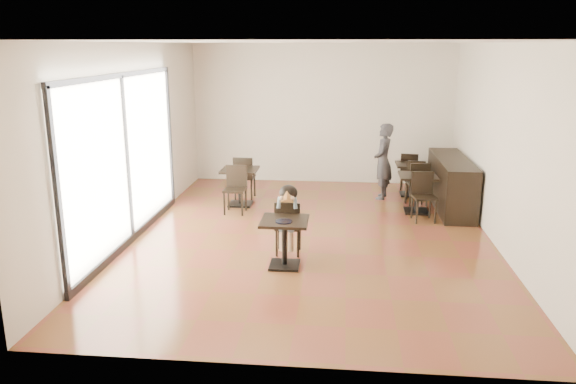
# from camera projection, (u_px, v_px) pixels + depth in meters

# --- Properties ---
(floor) EXTENTS (6.00, 8.00, 0.01)m
(floor) POSITION_uv_depth(u_px,v_px,m) (311.00, 236.00, 9.53)
(floor) COLOR brown
(floor) RESTS_ON ground
(ceiling) EXTENTS (6.00, 8.00, 0.01)m
(ceiling) POSITION_uv_depth(u_px,v_px,m) (313.00, 42.00, 8.72)
(ceiling) COLOR silver
(ceiling) RESTS_ON floor
(wall_back) EXTENTS (6.00, 0.01, 3.20)m
(wall_back) POSITION_uv_depth(u_px,v_px,m) (322.00, 114.00, 12.98)
(wall_back) COLOR beige
(wall_back) RESTS_ON floor
(wall_front) EXTENTS (6.00, 0.01, 3.20)m
(wall_front) POSITION_uv_depth(u_px,v_px,m) (287.00, 216.00, 5.28)
(wall_front) COLOR beige
(wall_front) RESTS_ON floor
(wall_left) EXTENTS (0.01, 8.00, 3.20)m
(wall_left) POSITION_uv_depth(u_px,v_px,m) (134.00, 140.00, 9.42)
(wall_left) COLOR beige
(wall_left) RESTS_ON floor
(wall_right) EXTENTS (0.01, 8.00, 3.20)m
(wall_right) POSITION_uv_depth(u_px,v_px,m) (502.00, 147.00, 8.84)
(wall_right) COLOR beige
(wall_right) RESTS_ON floor
(storefront_window) EXTENTS (0.04, 4.50, 2.60)m
(storefront_window) POSITION_uv_depth(u_px,v_px,m) (125.00, 158.00, 8.98)
(storefront_window) COLOR white
(storefront_window) RESTS_ON floor
(child_table) EXTENTS (0.68, 0.68, 0.72)m
(child_table) POSITION_uv_depth(u_px,v_px,m) (285.00, 243.00, 8.16)
(child_table) COLOR black
(child_table) RESTS_ON floor
(child_chair) EXTENTS (0.39, 0.39, 0.86)m
(child_chair) POSITION_uv_depth(u_px,v_px,m) (288.00, 227.00, 8.67)
(child_chair) COLOR black
(child_chair) RESTS_ON floor
(child) EXTENTS (0.39, 0.54, 1.09)m
(child) POSITION_uv_depth(u_px,v_px,m) (288.00, 220.00, 8.64)
(child) COLOR slate
(child) RESTS_ON child_chair
(plate) EXTENTS (0.24, 0.24, 0.01)m
(plate) POSITION_uv_depth(u_px,v_px,m) (284.00, 221.00, 7.97)
(plate) COLOR black
(plate) RESTS_ON child_table
(pizza_slice) EXTENTS (0.25, 0.19, 0.06)m
(pizza_slice) POSITION_uv_depth(u_px,v_px,m) (287.00, 198.00, 8.36)
(pizza_slice) COLOR #CEBE62
(pizza_slice) RESTS_ON child
(adult_patron) EXTENTS (0.47, 0.63, 1.59)m
(adult_patron) POSITION_uv_depth(u_px,v_px,m) (383.00, 161.00, 11.72)
(adult_patron) COLOR #37363B
(adult_patron) RESTS_ON floor
(cafe_table_mid) EXTENTS (0.80, 0.80, 0.74)m
(cafe_table_mid) POSITION_uv_depth(u_px,v_px,m) (417.00, 194.00, 10.82)
(cafe_table_mid) COLOR black
(cafe_table_mid) RESTS_ON floor
(cafe_table_left) EXTENTS (0.73, 0.73, 0.75)m
(cafe_table_left) POSITION_uv_depth(u_px,v_px,m) (240.00, 187.00, 11.31)
(cafe_table_left) COLOR black
(cafe_table_left) RESTS_ON floor
(cafe_table_back) EXTENTS (0.76, 0.76, 0.69)m
(cafe_table_back) POSITION_uv_depth(u_px,v_px,m) (411.00, 180.00, 12.07)
(cafe_table_back) COLOR black
(cafe_table_back) RESTS_ON floor
(chair_mid_a) EXTENTS (0.46, 0.46, 0.89)m
(chair_mid_a) POSITION_uv_depth(u_px,v_px,m) (417.00, 183.00, 11.33)
(chair_mid_a) COLOR black
(chair_mid_a) RESTS_ON floor
(chair_mid_b) EXTENTS (0.46, 0.46, 0.89)m
(chair_mid_b) POSITION_uv_depth(u_px,v_px,m) (424.00, 197.00, 10.27)
(chair_mid_b) COLOR black
(chair_mid_b) RESTS_ON floor
(chair_left_a) EXTENTS (0.42, 0.42, 0.91)m
(chair_left_a) POSITION_uv_depth(u_px,v_px,m) (245.00, 177.00, 11.82)
(chair_left_a) COLOR black
(chair_left_a) RESTS_ON floor
(chair_left_b) EXTENTS (0.42, 0.42, 0.91)m
(chair_left_b) POSITION_uv_depth(u_px,v_px,m) (235.00, 190.00, 10.76)
(chair_left_b) COLOR black
(chair_left_b) RESTS_ON floor
(chair_back_a) EXTENTS (0.43, 0.43, 0.83)m
(chair_back_a) POSITION_uv_depth(u_px,v_px,m) (409.00, 171.00, 12.58)
(chair_back_a) COLOR black
(chair_back_a) RESTS_ON floor
(chair_back_b) EXTENTS (0.43, 0.43, 0.83)m
(chair_back_b) POSITION_uv_depth(u_px,v_px,m) (415.00, 182.00, 11.52)
(chair_back_b) COLOR black
(chair_back_b) RESTS_ON floor
(service_counter) EXTENTS (0.60, 2.40, 1.00)m
(service_counter) POSITION_uv_depth(u_px,v_px,m) (451.00, 184.00, 11.08)
(service_counter) COLOR black
(service_counter) RESTS_ON floor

